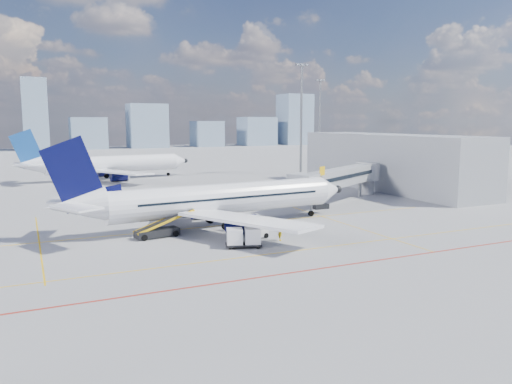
% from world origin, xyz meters
% --- Properties ---
extents(ground, '(420.00, 420.00, 0.00)m').
position_xyz_m(ground, '(0.00, 0.00, 0.00)').
color(ground, gray).
rests_on(ground, ground).
extents(apron_markings, '(90.00, 35.12, 0.01)m').
position_xyz_m(apron_markings, '(-0.58, -3.91, 0.01)').
color(apron_markings, '#D9A30B').
rests_on(apron_markings, ground).
extents(jet_bridge, '(23.55, 15.78, 6.30)m').
position_xyz_m(jet_bridge, '(23.51, 16.91, 3.74)').
color(jet_bridge, gray).
rests_on(jet_bridge, ground).
extents(terminal_block, '(10.00, 42.00, 10.00)m').
position_xyz_m(terminal_block, '(39.95, 26.00, 5.00)').
color(terminal_block, gray).
rests_on(terminal_block, ground).
extents(floodlight_mast_ne, '(3.20, 0.61, 25.45)m').
position_xyz_m(floodlight_mast_ne, '(38.00, 55.00, 13.59)').
color(floodlight_mast_ne, slate).
rests_on(floodlight_mast_ne, ground).
extents(floodlight_mast_far, '(3.20, 0.61, 25.45)m').
position_xyz_m(floodlight_mast_far, '(65.00, 90.00, 13.59)').
color(floodlight_mast_far, slate).
rests_on(floodlight_mast_far, ground).
extents(distant_skyline, '(246.53, 15.73, 30.57)m').
position_xyz_m(distant_skyline, '(-1.15, 190.00, 10.74)').
color(distant_skyline, '#778DA5').
rests_on(distant_skyline, ground).
extents(main_aircraft, '(37.27, 32.44, 10.94)m').
position_xyz_m(main_aircraft, '(-1.27, 7.51, 3.22)').
color(main_aircraft, silver).
rests_on(main_aircraft, ground).
extents(second_aircraft, '(37.10, 32.25, 10.93)m').
position_xyz_m(second_aircraft, '(-5.27, 62.83, 3.23)').
color(second_aircraft, silver).
rests_on(second_aircraft, ground).
extents(baggage_tug, '(2.37, 1.60, 1.55)m').
position_xyz_m(baggage_tug, '(1.01, 0.38, 0.74)').
color(baggage_tug, silver).
rests_on(baggage_tug, ground).
extents(cargo_dolly, '(3.85, 2.61, 1.94)m').
position_xyz_m(cargo_dolly, '(-1.78, -2.77, 1.06)').
color(cargo_dolly, black).
rests_on(cargo_dolly, ground).
extents(belt_loader, '(6.84, 2.66, 2.74)m').
position_xyz_m(belt_loader, '(-8.26, 5.23, 0.71)').
color(belt_loader, black).
rests_on(belt_loader, ground).
extents(ramp_worker, '(0.70, 0.82, 1.92)m').
position_xyz_m(ramp_worker, '(2.90, -1.62, 0.96)').
color(ramp_worker, yellow).
rests_on(ramp_worker, ground).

